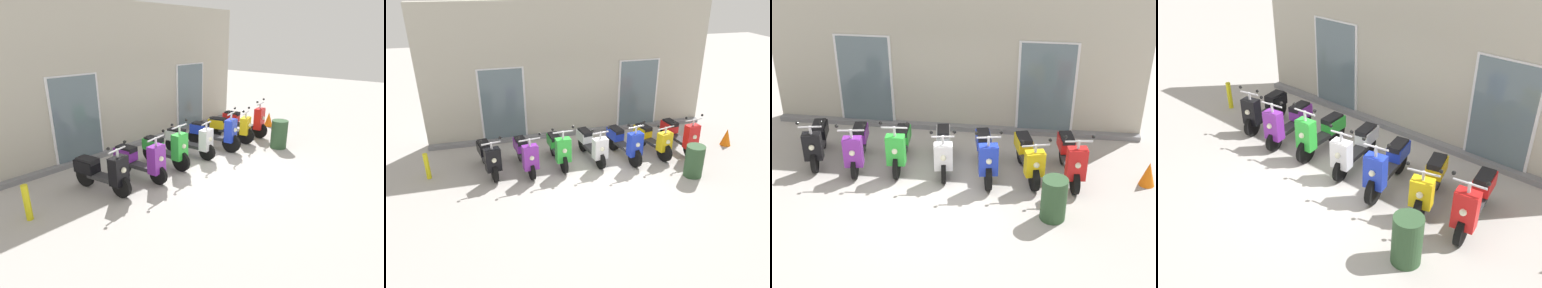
# 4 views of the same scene
# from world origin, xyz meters

# --- Properties ---
(ground_plane) EXTENTS (40.00, 40.00, 0.00)m
(ground_plane) POSITION_xyz_m (0.00, 0.00, 0.00)
(ground_plane) COLOR #A8A39E
(storefront_facade) EXTENTS (8.95, 0.50, 4.11)m
(storefront_facade) POSITION_xyz_m (0.00, 3.02, 1.99)
(storefront_facade) COLOR #B2AD9E
(storefront_facade) RESTS_ON ground_plane
(scooter_black) EXTENTS (0.66, 1.52, 1.18)m
(scooter_black) POSITION_xyz_m (-2.76, 0.94, 0.47)
(scooter_black) COLOR black
(scooter_black) RESTS_ON ground_plane
(scooter_purple) EXTENTS (0.63, 1.54, 1.23)m
(scooter_purple) POSITION_xyz_m (-1.81, 0.82, 0.49)
(scooter_purple) COLOR black
(scooter_purple) RESTS_ON ground_plane
(scooter_green) EXTENTS (0.60, 1.56, 1.29)m
(scooter_green) POSITION_xyz_m (-0.91, 0.92, 0.49)
(scooter_green) COLOR black
(scooter_green) RESTS_ON ground_plane
(scooter_white) EXTENTS (0.61, 1.60, 1.17)m
(scooter_white) POSITION_xyz_m (0.04, 0.95, 0.47)
(scooter_white) COLOR black
(scooter_white) RESTS_ON ground_plane
(scooter_blue) EXTENTS (0.66, 1.69, 1.29)m
(scooter_blue) POSITION_xyz_m (0.95, 0.80, 0.49)
(scooter_blue) COLOR black
(scooter_blue) RESTS_ON ground_plane
(scooter_yellow) EXTENTS (0.76, 1.58, 1.12)m
(scooter_yellow) POSITION_xyz_m (1.83, 0.86, 0.46)
(scooter_yellow) COLOR black
(scooter_yellow) RESTS_ON ground_plane
(scooter_red) EXTENTS (0.63, 1.65, 1.28)m
(scooter_red) POSITION_xyz_m (2.70, 0.85, 0.50)
(scooter_red) COLOR black
(scooter_red) RESTS_ON ground_plane
(curb_bollard) EXTENTS (0.12, 0.12, 0.70)m
(curb_bollard) POSITION_xyz_m (-4.29, 1.03, 0.35)
(curb_bollard) COLOR yellow
(curb_bollard) RESTS_ON ground_plane
(trash_bin) EXTENTS (0.47, 0.47, 0.84)m
(trash_bin) POSITION_xyz_m (2.33, -0.57, 0.42)
(trash_bin) COLOR #2D4C2D
(trash_bin) RESTS_ON ground_plane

